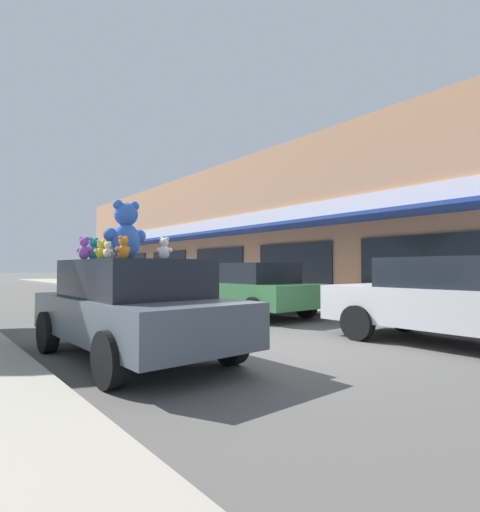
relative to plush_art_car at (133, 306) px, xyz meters
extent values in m
plane|color=#514F4C|center=(2.31, -0.70, -0.79)|extent=(260.00, 260.00, 0.00)
cube|color=gray|center=(7.71, -0.70, -0.72)|extent=(3.50, 90.00, 0.15)
cube|color=tan|center=(16.20, 10.89, 2.57)|extent=(13.49, 36.89, 6.72)
cube|color=navy|center=(8.62, 10.89, 2.25)|extent=(1.67, 30.99, 0.12)
cube|color=silver|center=(9.41, 10.89, 2.80)|extent=(0.08, 29.51, 0.70)
cube|color=black|center=(9.42, 0.35, 0.61)|extent=(0.06, 4.00, 2.00)
cube|color=black|center=(9.42, 5.62, 0.61)|extent=(0.06, 4.00, 2.00)
cube|color=black|center=(9.42, 10.89, 0.61)|extent=(0.06, 4.00, 2.00)
cube|color=black|center=(9.42, 16.16, 0.61)|extent=(0.06, 4.00, 2.00)
cube|color=black|center=(9.42, 21.43, 0.61)|extent=(0.06, 4.00, 2.00)
cube|color=black|center=(9.42, 26.70, 0.61)|extent=(0.06, 4.00, 2.00)
cube|color=#4C5660|center=(0.00, 0.00, -0.16)|extent=(1.90, 4.16, 0.60)
cube|color=black|center=(0.00, 0.00, 0.43)|extent=(1.64, 2.30, 0.57)
cylinder|color=black|center=(-0.91, 1.26, -0.46)|extent=(0.22, 0.67, 0.67)
cylinder|color=black|center=(0.85, 1.30, -0.46)|extent=(0.22, 0.67, 0.67)
cylinder|color=black|center=(-0.85, -1.30, -0.46)|extent=(0.22, 0.67, 0.67)
cylinder|color=black|center=(0.91, -1.26, -0.46)|extent=(0.22, 0.67, 0.67)
ellipsoid|color=blue|center=(-0.01, 0.28, 1.00)|extent=(0.46, 0.40, 0.59)
sphere|color=blue|center=(-0.01, 0.28, 1.44)|extent=(0.38, 0.38, 0.37)
sphere|color=blue|center=(0.13, 0.28, 1.59)|extent=(0.16, 0.16, 0.16)
sphere|color=blue|center=(-0.14, 0.29, 1.59)|extent=(0.16, 0.16, 0.16)
sphere|color=#548DFF|center=(0.00, 0.44, 1.42)|extent=(0.15, 0.15, 0.14)
sphere|color=blue|center=(0.23, 0.31, 1.11)|extent=(0.22, 0.22, 0.22)
sphere|color=blue|center=(-0.24, 0.32, 1.11)|extent=(0.22, 0.22, 0.22)
ellipsoid|color=beige|center=(-0.64, -0.64, 0.78)|extent=(0.13, 0.13, 0.14)
sphere|color=beige|center=(-0.64, -0.64, 0.88)|extent=(0.12, 0.12, 0.09)
sphere|color=beige|center=(-0.63, -0.67, 0.92)|extent=(0.05, 0.05, 0.04)
sphere|color=beige|center=(-0.66, -0.61, 0.92)|extent=(0.05, 0.05, 0.04)
sphere|color=white|center=(-0.61, -0.63, 0.88)|extent=(0.04, 0.04, 0.03)
sphere|color=beige|center=(-0.61, -0.69, 0.80)|extent=(0.07, 0.07, 0.05)
sphere|color=beige|center=(-0.66, -0.58, 0.80)|extent=(0.07, 0.07, 0.05)
ellipsoid|color=purple|center=(-0.65, 0.30, 0.82)|extent=(0.21, 0.22, 0.21)
sphere|color=purple|center=(-0.65, 0.30, 0.97)|extent=(0.19, 0.19, 0.14)
sphere|color=purple|center=(-0.62, 0.26, 1.03)|extent=(0.08, 0.08, 0.06)
sphere|color=purple|center=(-0.68, 0.34, 1.03)|extent=(0.08, 0.08, 0.06)
sphere|color=#BA67ED|center=(-0.60, 0.34, 0.97)|extent=(0.07, 0.07, 0.05)
sphere|color=purple|center=(-0.58, 0.24, 0.85)|extent=(0.11, 0.11, 0.08)
sphere|color=purple|center=(-0.69, 0.37, 0.85)|extent=(0.11, 0.11, 0.08)
ellipsoid|color=teal|center=(-0.46, 0.45, 0.82)|extent=(0.20, 0.18, 0.22)
sphere|color=teal|center=(-0.46, 0.45, 0.98)|extent=(0.17, 0.17, 0.14)
sphere|color=teal|center=(-0.41, 0.46, 1.03)|extent=(0.07, 0.07, 0.06)
sphere|color=teal|center=(-0.51, 0.44, 1.03)|extent=(0.07, 0.07, 0.06)
sphere|color=#47CDC6|center=(-0.48, 0.51, 0.97)|extent=(0.06, 0.06, 0.05)
sphere|color=teal|center=(-0.38, 0.48, 0.86)|extent=(0.10, 0.10, 0.08)
sphere|color=teal|center=(-0.55, 0.44, 0.86)|extent=(0.10, 0.10, 0.08)
ellipsoid|color=white|center=(0.30, -0.41, 0.82)|extent=(0.21, 0.22, 0.21)
sphere|color=white|center=(0.30, -0.41, 0.97)|extent=(0.19, 0.19, 0.14)
sphere|color=white|center=(0.34, -0.45, 1.03)|extent=(0.08, 0.08, 0.06)
sphere|color=white|center=(0.27, -0.37, 1.03)|extent=(0.08, 0.08, 0.06)
sphere|color=white|center=(0.35, -0.37, 0.96)|extent=(0.07, 0.07, 0.05)
sphere|color=white|center=(0.37, -0.47, 0.85)|extent=(0.11, 0.11, 0.08)
sphere|color=white|center=(0.26, -0.34, 0.85)|extent=(0.11, 0.11, 0.08)
ellipsoid|color=yellow|center=(-0.60, -0.27, 0.79)|extent=(0.14, 0.12, 0.17)
sphere|color=yellow|center=(-0.60, -0.27, 0.91)|extent=(0.12, 0.12, 0.11)
sphere|color=yellow|center=(-0.56, -0.27, 0.96)|extent=(0.05, 0.05, 0.04)
sphere|color=yellow|center=(-0.64, -0.27, 0.96)|extent=(0.05, 0.05, 0.04)
sphere|color=#FFFF4D|center=(-0.60, -0.23, 0.91)|extent=(0.04, 0.04, 0.04)
sphere|color=yellow|center=(-0.53, -0.25, 0.82)|extent=(0.07, 0.07, 0.06)
sphere|color=yellow|center=(-0.67, -0.27, 0.82)|extent=(0.07, 0.07, 0.06)
ellipsoid|color=green|center=(-0.05, 1.02, 0.82)|extent=(0.22, 0.23, 0.23)
sphere|color=green|center=(-0.05, 1.02, 0.99)|extent=(0.20, 0.20, 0.14)
sphere|color=green|center=(-0.02, 0.97, 1.05)|extent=(0.08, 0.08, 0.06)
sphere|color=green|center=(-0.08, 1.06, 1.05)|extent=(0.08, 0.08, 0.06)
sphere|color=#5ADA6D|center=(0.00, 1.05, 0.98)|extent=(0.08, 0.08, 0.05)
sphere|color=green|center=(0.01, 0.95, 0.86)|extent=(0.12, 0.12, 0.08)
sphere|color=green|center=(-0.09, 1.10, 0.86)|extent=(0.12, 0.12, 0.08)
ellipsoid|color=orange|center=(-0.30, -0.33, 0.81)|extent=(0.19, 0.17, 0.21)
sphere|color=orange|center=(-0.30, -0.33, 0.97)|extent=(0.16, 0.16, 0.13)
sphere|color=orange|center=(-0.25, -0.32, 1.02)|extent=(0.07, 0.07, 0.06)
sphere|color=orange|center=(-0.35, -0.34, 1.02)|extent=(0.07, 0.07, 0.06)
sphere|color=#FFBA41|center=(-0.31, -0.28, 0.96)|extent=(0.06, 0.06, 0.05)
sphere|color=orange|center=(-0.22, -0.30, 0.85)|extent=(0.09, 0.09, 0.08)
sphere|color=orange|center=(-0.39, -0.34, 0.85)|extent=(0.09, 0.09, 0.08)
cube|color=#B7B7BC|center=(4.82, -2.69, -0.11)|extent=(1.76, 4.61, 0.69)
cube|color=black|center=(4.82, -2.69, 0.51)|extent=(1.55, 2.33, 0.55)
cylinder|color=black|center=(3.96, -1.26, -0.46)|extent=(0.20, 0.67, 0.67)
cylinder|color=black|center=(5.68, -1.26, -0.46)|extent=(0.20, 0.67, 0.67)
cube|color=#336B3D|center=(4.82, 2.95, -0.15)|extent=(1.92, 4.19, 0.62)
cube|color=black|center=(4.82, 2.95, 0.45)|extent=(1.69, 2.51, 0.56)
cylinder|color=black|center=(3.88, 4.25, -0.46)|extent=(0.20, 0.67, 0.67)
cylinder|color=black|center=(5.76, 4.25, -0.46)|extent=(0.20, 0.67, 0.67)
cylinder|color=black|center=(3.88, 1.65, -0.46)|extent=(0.20, 0.67, 0.67)
cylinder|color=black|center=(5.76, 1.65, -0.46)|extent=(0.20, 0.67, 0.67)
camera|label=1|loc=(-2.56, -5.80, 0.58)|focal=28.00mm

